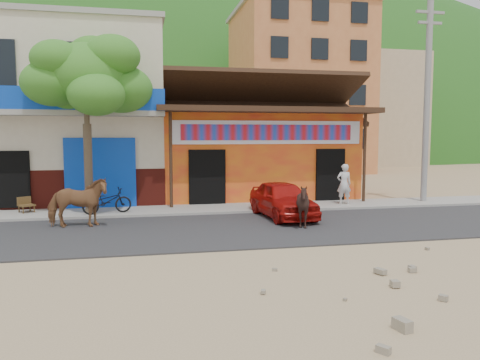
# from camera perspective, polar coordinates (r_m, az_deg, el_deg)

# --- Properties ---
(ground) EXTENTS (120.00, 120.00, 0.00)m
(ground) POSITION_cam_1_polar(r_m,az_deg,el_deg) (11.35, 3.01, -8.47)
(ground) COLOR #9E825B
(ground) RESTS_ON ground
(road) EXTENTS (60.00, 5.00, 0.04)m
(road) POSITION_cam_1_polar(r_m,az_deg,el_deg) (13.72, 0.29, -5.94)
(road) COLOR #28282B
(road) RESTS_ON ground
(sidewalk) EXTENTS (60.00, 2.00, 0.12)m
(sidewalk) POSITION_cam_1_polar(r_m,az_deg,el_deg) (17.10, -2.22, -3.54)
(sidewalk) COLOR gray
(sidewalk) RESTS_ON ground
(dance_club) EXTENTS (8.00, 6.00, 3.60)m
(dance_club) POSITION_cam_1_polar(r_m,az_deg,el_deg) (21.23, 1.25, 2.93)
(dance_club) COLOR orange
(dance_club) RESTS_ON ground
(cafe_building) EXTENTS (7.00, 6.00, 7.00)m
(cafe_building) POSITION_cam_1_polar(r_m,az_deg,el_deg) (20.82, -19.44, 7.26)
(cafe_building) COLOR beige
(cafe_building) RESTS_ON ground
(apartment_front) EXTENTS (9.00, 9.00, 12.00)m
(apartment_front) POSITION_cam_1_polar(r_m,az_deg,el_deg) (36.77, 6.98, 10.50)
(apartment_front) COLOR #CC723F
(apartment_front) RESTS_ON ground
(apartment_rear) EXTENTS (8.00, 8.00, 10.00)m
(apartment_rear) POSITION_cam_1_polar(r_m,az_deg,el_deg) (45.74, 15.29, 8.09)
(apartment_rear) COLOR tan
(apartment_rear) RESTS_ON ground
(hillside) EXTENTS (100.00, 40.00, 24.00)m
(hillside) POSITION_cam_1_polar(r_m,az_deg,el_deg) (81.22, -10.14, 11.91)
(hillside) COLOR #194C14
(hillside) RESTS_ON ground
(tree) EXTENTS (3.00, 3.00, 6.00)m
(tree) POSITION_cam_1_polar(r_m,az_deg,el_deg) (16.54, -18.15, 6.53)
(tree) COLOR #2D721E
(tree) RESTS_ON sidewalk
(utility_pole) EXTENTS (0.24, 0.24, 8.00)m
(utility_pole) POSITION_cam_1_polar(r_m,az_deg,el_deg) (20.04, 21.83, 9.04)
(utility_pole) COLOR gray
(utility_pole) RESTS_ON sidewalk
(cow_tan) EXTENTS (1.73, 0.79, 1.46)m
(cow_tan) POSITION_cam_1_polar(r_m,az_deg,el_deg) (14.50, -19.20, -2.62)
(cow_tan) COLOR #8E5E39
(cow_tan) RESTS_ON road
(cow_dark) EXTENTS (1.52, 1.48, 1.28)m
(cow_dark) POSITION_cam_1_polar(r_m,az_deg,el_deg) (13.87, 7.71, -3.10)
(cow_dark) COLOR black
(cow_dark) RESTS_ON road
(red_car) EXTENTS (1.69, 3.63, 1.20)m
(red_car) POSITION_cam_1_polar(r_m,az_deg,el_deg) (15.47, 5.21, -2.34)
(red_car) COLOR #AD100C
(red_car) RESTS_ON road
(scooter) EXTENTS (1.72, 1.00, 0.86)m
(scooter) POSITION_cam_1_polar(r_m,az_deg,el_deg) (16.28, -15.91, -2.47)
(scooter) COLOR black
(scooter) RESTS_ON sidewalk
(pedestrian) EXTENTS (0.59, 0.41, 1.54)m
(pedestrian) POSITION_cam_1_polar(r_m,az_deg,el_deg) (18.28, 12.56, -0.47)
(pedestrian) COLOR silver
(pedestrian) RESTS_ON sidewalk
(cafe_chair_right) EXTENTS (0.64, 0.64, 0.98)m
(cafe_chair_right) POSITION_cam_1_polar(r_m,az_deg,el_deg) (17.46, -24.62, -2.02)
(cafe_chair_right) COLOR #4C3219
(cafe_chair_right) RESTS_ON sidewalk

